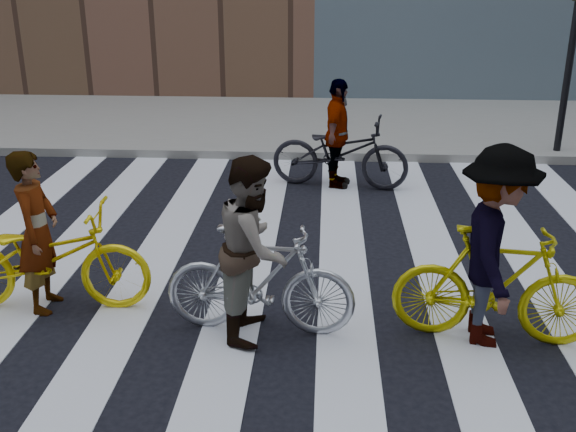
# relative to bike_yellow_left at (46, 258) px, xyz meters

# --- Properties ---
(ground) EXTENTS (100.00, 100.00, 0.00)m
(ground) POSITION_rel_bike_yellow_left_xyz_m (2.42, 0.45, -0.54)
(ground) COLOR black
(ground) RESTS_ON ground
(sidewalk_far) EXTENTS (100.00, 5.00, 0.15)m
(sidewalk_far) POSITION_rel_bike_yellow_left_xyz_m (2.42, 7.95, -0.47)
(sidewalk_far) COLOR gray
(sidewalk_far) RESTS_ON ground
(zebra_crosswalk) EXTENTS (8.25, 10.00, 0.01)m
(zebra_crosswalk) POSITION_rel_bike_yellow_left_xyz_m (2.42, 0.45, -0.53)
(zebra_crosswalk) COLOR white
(zebra_crosswalk) RESTS_ON ground
(bike_yellow_left) EXTENTS (2.09, 0.83, 1.08)m
(bike_yellow_left) POSITION_rel_bike_yellow_left_xyz_m (0.00, 0.00, 0.00)
(bike_yellow_left) COLOR yellow
(bike_yellow_left) RESTS_ON ground
(bike_silver_mid) EXTENTS (1.80, 0.63, 1.06)m
(bike_silver_mid) POSITION_rel_bike_yellow_left_xyz_m (2.16, -0.35, -0.01)
(bike_silver_mid) COLOR silver
(bike_silver_mid) RESTS_ON ground
(bike_yellow_right) EXTENTS (1.90, 0.76, 1.11)m
(bike_yellow_right) POSITION_rel_bike_yellow_left_xyz_m (4.30, -0.38, 0.01)
(bike_yellow_right) COLOR #C9BD0B
(bike_yellow_right) RESTS_ON ground
(bike_dark_rear) EXTENTS (2.19, 1.08, 1.10)m
(bike_dark_rear) POSITION_rel_bike_yellow_left_xyz_m (2.96, 4.06, 0.01)
(bike_dark_rear) COLOR black
(bike_dark_rear) RESTS_ON ground
(rider_left) EXTENTS (0.42, 0.62, 1.64)m
(rider_left) POSITION_rel_bike_yellow_left_xyz_m (-0.05, 0.00, 0.28)
(rider_left) COLOR slate
(rider_left) RESTS_ON ground
(rider_mid) EXTENTS (0.71, 0.88, 1.72)m
(rider_mid) POSITION_rel_bike_yellow_left_xyz_m (2.11, -0.35, 0.32)
(rider_mid) COLOR slate
(rider_mid) RESTS_ON ground
(rider_right) EXTENTS (0.84, 1.27, 1.85)m
(rider_right) POSITION_rel_bike_yellow_left_xyz_m (4.25, -0.38, 0.38)
(rider_right) COLOR slate
(rider_right) RESTS_ON ground
(rider_rear) EXTENTS (0.57, 1.03, 1.67)m
(rider_rear) POSITION_rel_bike_yellow_left_xyz_m (2.91, 4.06, 0.29)
(rider_rear) COLOR slate
(rider_rear) RESTS_ON ground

